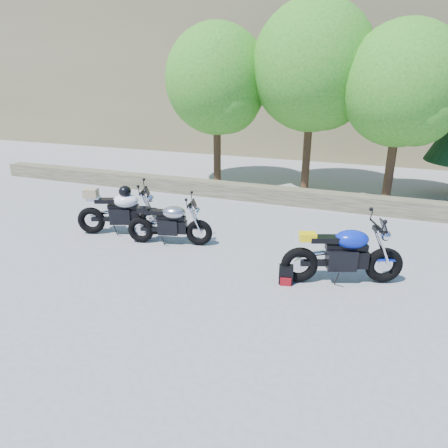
{
  "coord_description": "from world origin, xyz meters",
  "views": [
    {
      "loc": [
        3.24,
        -6.78,
        3.76
      ],
      "look_at": [
        0.2,
        1.0,
        0.75
      ],
      "focal_mm": 32.0,
      "sensor_mm": 36.0,
      "label": 1
    }
  ],
  "objects_px": {
    "silver_bike": "(170,224)",
    "backpack": "(286,275)",
    "blue_bike": "(344,255)",
    "white_bike": "(121,211)"
  },
  "relations": [
    {
      "from": "silver_bike",
      "to": "white_bike",
      "type": "relative_size",
      "value": 0.93
    },
    {
      "from": "silver_bike",
      "to": "blue_bike",
      "type": "distance_m",
      "value": 4.12
    },
    {
      "from": "silver_bike",
      "to": "backpack",
      "type": "bearing_deg",
      "value": -31.94
    },
    {
      "from": "white_bike",
      "to": "backpack",
      "type": "height_order",
      "value": "white_bike"
    },
    {
      "from": "blue_bike",
      "to": "backpack",
      "type": "bearing_deg",
      "value": -176.25
    },
    {
      "from": "silver_bike",
      "to": "backpack",
      "type": "height_order",
      "value": "silver_bike"
    },
    {
      "from": "silver_bike",
      "to": "backpack",
      "type": "relative_size",
      "value": 5.54
    },
    {
      "from": "blue_bike",
      "to": "backpack",
      "type": "relative_size",
      "value": 6.13
    },
    {
      "from": "blue_bike",
      "to": "backpack",
      "type": "height_order",
      "value": "blue_bike"
    },
    {
      "from": "white_bike",
      "to": "backpack",
      "type": "xyz_separation_m",
      "value": [
        4.57,
        -1.12,
        -0.45
      ]
    }
  ]
}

